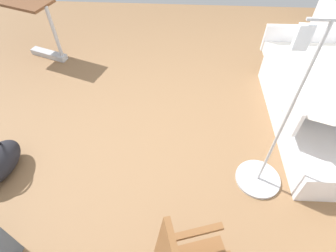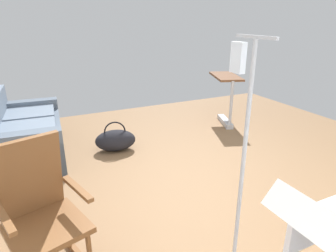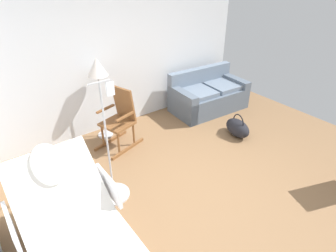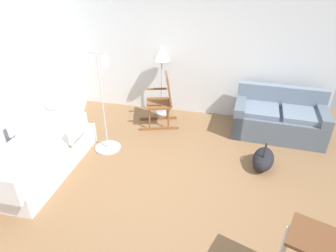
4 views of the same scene
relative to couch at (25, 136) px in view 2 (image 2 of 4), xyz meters
name	(u,v)px [view 2 (image 2 of 4)]	position (x,y,z in m)	size (l,w,h in m)	color
ground_plane	(215,186)	(-1.72, -1.87, -0.31)	(6.54, 6.54, 0.00)	olive
couch	(25,136)	(0.00, 0.00, 0.00)	(1.65, 0.95, 0.85)	slate
rocking_chair	(42,216)	(-2.19, -0.11, 0.20)	(0.86, 0.67, 1.05)	brown
overbed_table	(226,94)	(0.00, -3.22, 0.23)	(0.89, 0.64, 0.84)	#B2B5BA
duffel_bag	(115,140)	(-0.31, -1.13, -0.15)	(0.43, 0.62, 0.43)	black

